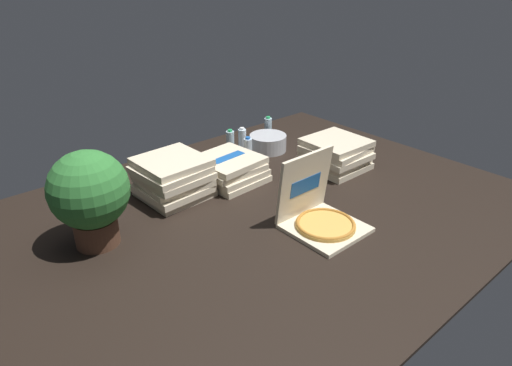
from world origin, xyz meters
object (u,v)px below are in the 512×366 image
open_pizza_box (319,214)px  water_bottle_1 (248,151)px  pizza_stack_right_mid (336,154)px  pizza_stack_center_near (230,169)px  ice_bucket (268,143)px  pizza_stack_right_near (173,178)px  water_bottle_0 (268,129)px  water_bottle_2 (242,141)px  water_bottle_3 (230,143)px  potted_plant (90,194)px

open_pizza_box → water_bottle_1: 0.99m
pizza_stack_right_mid → pizza_stack_center_near: size_ratio=0.97×
pizza_stack_center_near → ice_bucket: pizza_stack_center_near is taller
pizza_stack_right_near → water_bottle_0: (1.13, 0.34, -0.03)m
water_bottle_2 → water_bottle_3: 0.10m
ice_bucket → pizza_stack_center_near: bearing=-157.8°
pizza_stack_right_near → water_bottle_3: size_ratio=2.14×
open_pizza_box → water_bottle_2: size_ratio=2.04×
pizza_stack_center_near → water_bottle_1: 0.32m
open_pizza_box → ice_bucket: size_ratio=1.43×
potted_plant → water_bottle_0: bearing=17.3°
open_pizza_box → pizza_stack_right_mid: 0.83m
pizza_stack_right_mid → ice_bucket: pizza_stack_right_mid is taller
open_pizza_box → pizza_stack_right_near: open_pizza_box is taller
ice_bucket → water_bottle_0: size_ratio=1.43×
pizza_stack_right_near → potted_plant: bearing=-162.1°
ice_bucket → water_bottle_3: size_ratio=1.43×
pizza_stack_right_near → water_bottle_0: size_ratio=2.14×
water_bottle_2 → ice_bucket: bearing=-29.7°
pizza_stack_right_mid → water_bottle_2: (-0.32, 0.67, -0.01)m
water_bottle_2 → pizza_stack_center_near: bearing=-139.2°
water_bottle_0 → water_bottle_2: (-0.33, -0.07, 0.00)m
ice_bucket → water_bottle_1: (-0.28, -0.08, 0.03)m
ice_bucket → potted_plant: size_ratio=0.55×
open_pizza_box → water_bottle_1: size_ratio=2.04×
pizza_stack_right_mid → water_bottle_2: size_ratio=2.09×
pizza_stack_right_mid → ice_bucket: 0.59m
open_pizza_box → potted_plant: potted_plant is taller
ice_bucket → pizza_stack_right_mid: bearing=-75.6°
ice_bucket → pizza_stack_right_near: bearing=-169.8°
pizza_stack_right_mid → ice_bucket: bearing=104.4°
water_bottle_1 → water_bottle_3: bearing=90.2°
pizza_stack_right_near → water_bottle_3: bearing=23.6°
ice_bucket → potted_plant: 1.63m
open_pizza_box → pizza_stack_right_mid: size_ratio=0.98×
open_pizza_box → water_bottle_1: open_pizza_box is taller
open_pizza_box → water_bottle_2: 1.19m
water_bottle_2 → pizza_stack_right_near: bearing=-160.8°
pizza_stack_right_mid → water_bottle_3: size_ratio=2.09×
open_pizza_box → water_bottle_0: open_pizza_box is taller
pizza_stack_right_mid → pizza_stack_center_near: 0.79m
water_bottle_0 → water_bottle_3: size_ratio=1.00×
pizza_stack_right_mid → water_bottle_1: 0.64m
ice_bucket → water_bottle_0: 0.23m
water_bottle_2 → water_bottle_3: bearing=164.5°
pizza_stack_center_near → pizza_stack_right_near: pizza_stack_right_near is taller
pizza_stack_right_mid → water_bottle_2: pizza_stack_right_mid is taller
water_bottle_1 → water_bottle_3: size_ratio=1.00×
open_pizza_box → water_bottle_2: bearing=72.0°
water_bottle_3 → potted_plant: bearing=-159.0°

